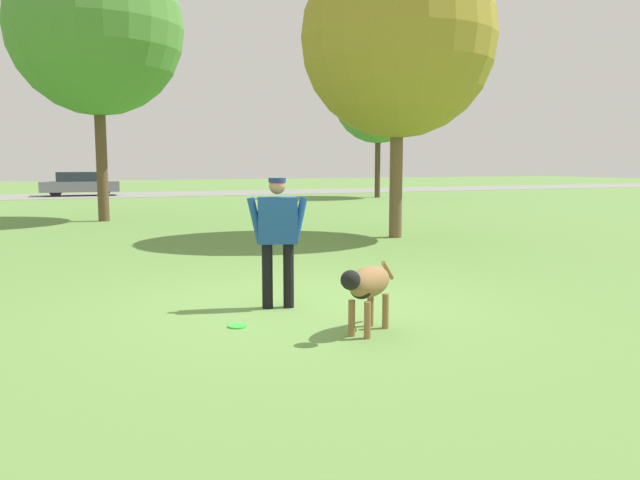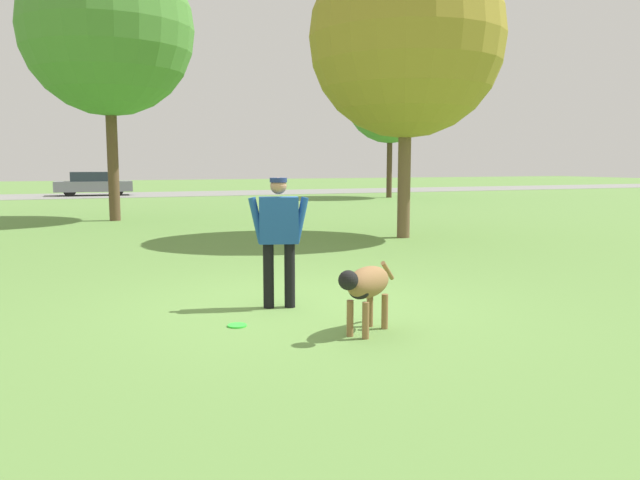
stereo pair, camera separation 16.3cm
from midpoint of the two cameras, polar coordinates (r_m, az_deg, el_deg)
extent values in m
plane|color=#608C42|center=(7.74, -1.25, -6.04)|extent=(120.00, 120.00, 0.00)
cube|color=gray|center=(36.08, -17.75, 3.94)|extent=(120.00, 6.00, 0.01)
cylinder|color=black|center=(7.59, -2.17, -3.25)|extent=(0.16, 0.16, 0.79)
cylinder|color=black|center=(7.58, -4.11, -3.28)|extent=(0.16, 0.16, 0.79)
cube|color=#1E4C93|center=(7.50, -3.18, 1.82)|extent=(0.51, 0.34, 0.56)
cylinder|color=#1E4C93|center=(7.51, -1.19, 1.84)|extent=(0.22, 0.14, 0.57)
cylinder|color=#1E4C93|center=(7.49, -5.17, 1.79)|extent=(0.22, 0.14, 0.57)
sphere|color=#A87A5B|center=(7.47, -3.20, 4.96)|extent=(0.24, 0.24, 0.20)
cylinder|color=navy|center=(7.47, -3.20, 5.49)|extent=(0.26, 0.26, 0.05)
ellipsoid|color=olive|center=(6.46, 5.14, -3.84)|extent=(0.77, 0.69, 0.32)
ellipsoid|color=black|center=(6.30, 4.34, -4.64)|extent=(0.28, 0.29, 0.18)
sphere|color=black|center=(6.07, 3.37, -3.69)|extent=(0.28, 0.28, 0.20)
cylinder|color=olive|center=(6.30, 4.94, -7.35)|extent=(0.10, 0.10, 0.37)
cylinder|color=olive|center=(6.38, 3.50, -7.16)|extent=(0.10, 0.10, 0.37)
cylinder|color=olive|center=(6.70, 6.64, -6.51)|extent=(0.10, 0.10, 0.37)
cylinder|color=olive|center=(6.77, 5.27, -6.34)|extent=(0.10, 0.10, 0.37)
cylinder|color=olive|center=(6.88, 6.87, -2.80)|extent=(0.25, 0.20, 0.24)
cylinder|color=#33D838|center=(6.84, -6.91, -7.77)|extent=(0.21, 0.21, 0.02)
torus|color=#33D838|center=(6.84, -6.91, -7.77)|extent=(0.21, 0.21, 0.02)
cylinder|color=brown|center=(20.03, -18.20, 7.10)|extent=(0.33, 0.33, 3.78)
sphere|color=#4C8938|center=(20.41, -18.62, 17.80)|extent=(5.07, 5.07, 5.07)
cylinder|color=#4C3826|center=(32.14, 6.51, 6.83)|extent=(0.28, 0.28, 3.31)
sphere|color=#4C8938|center=(32.31, 6.59, 12.79)|extent=(4.53, 4.53, 4.53)
cylinder|color=brown|center=(14.81, 8.02, 5.78)|extent=(0.30, 0.30, 2.88)
sphere|color=olive|center=(15.08, 8.23, 17.72)|extent=(4.48, 4.48, 4.48)
cube|color=slate|center=(35.96, -19.87, 4.64)|extent=(4.03, 1.90, 0.55)
cube|color=#232D38|center=(35.94, -20.10, 5.47)|extent=(2.12, 1.58, 0.50)
cylinder|color=black|center=(36.74, -18.00, 4.48)|extent=(0.66, 0.22, 0.65)
cylinder|color=black|center=(35.23, -17.92, 4.39)|extent=(0.66, 0.22, 0.65)
cylinder|color=black|center=(36.74, -21.72, 4.33)|extent=(0.66, 0.22, 0.65)
cylinder|color=black|center=(35.23, -21.80, 4.23)|extent=(0.66, 0.22, 0.65)
camera|label=1|loc=(0.08, -89.33, 0.08)|focal=35.00mm
camera|label=2|loc=(0.08, 90.67, -0.08)|focal=35.00mm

